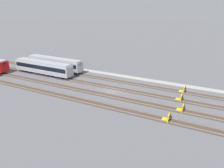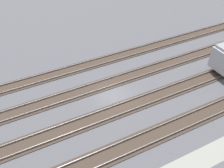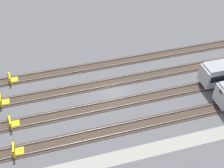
{
  "view_description": "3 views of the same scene",
  "coord_description": "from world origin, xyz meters",
  "views": [
    {
      "loc": [
        -20.62,
        39.69,
        18.47
      ],
      "look_at": [
        -0.22,
        0.0,
        1.8
      ],
      "focal_mm": 35.0,
      "sensor_mm": 36.0,
      "label": 1
    },
    {
      "loc": [
        -10.39,
        -19.68,
        19.72
      ],
      "look_at": [
        -0.22,
        0.0,
        1.8
      ],
      "focal_mm": 42.0,
      "sensor_mm": 36.0,
      "label": 2
    },
    {
      "loc": [
        -9.41,
        -32.23,
        31.23
      ],
      "look_at": [
        -0.22,
        0.0,
        1.8
      ],
      "focal_mm": 50.0,
      "sensor_mm": 36.0,
      "label": 3
    }
  ],
  "objects": [
    {
      "name": "ground_plane",
      "position": [
        0.0,
        0.0,
        0.0
      ],
      "size": [
        400.0,
        400.0,
        0.0
      ],
      "primitive_type": "plane",
      "color": "#5B5B60"
    },
    {
      "name": "rail_track_nearest",
      "position": [
        0.0,
        -6.92,
        0.04
      ],
      "size": [
        90.0,
        2.23,
        0.21
      ],
      "color": "#47382D",
      "rests_on": "ground"
    },
    {
      "name": "rail_track_near_inner",
      "position": [
        0.0,
        -2.31,
        0.04
      ],
      "size": [
        90.0,
        2.24,
        0.21
      ],
      "color": "#47382D",
      "rests_on": "ground"
    },
    {
      "name": "rail_track_middle",
      "position": [
        0.0,
        2.31,
        0.04
      ],
      "size": [
        90.0,
        2.24,
        0.21
      ],
      "color": "#47382D",
      "rests_on": "ground"
    },
    {
      "name": "rail_track_far_inner",
      "position": [
        0.0,
        6.92,
        0.04
      ],
      "size": [
        90.0,
        2.23,
        0.21
      ],
      "color": "#47382D",
      "rests_on": "ground"
    }
  ]
}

